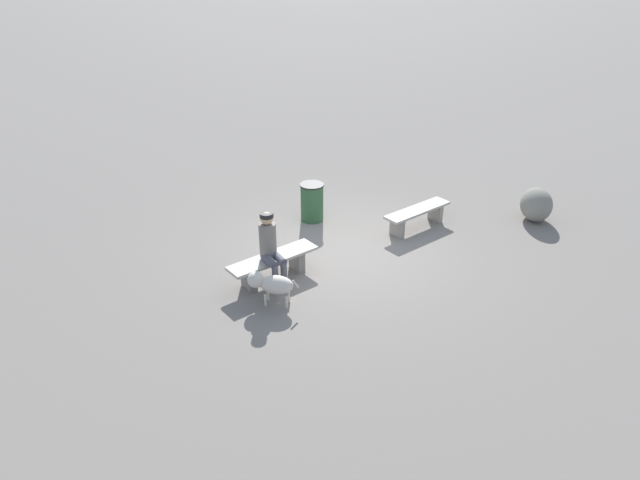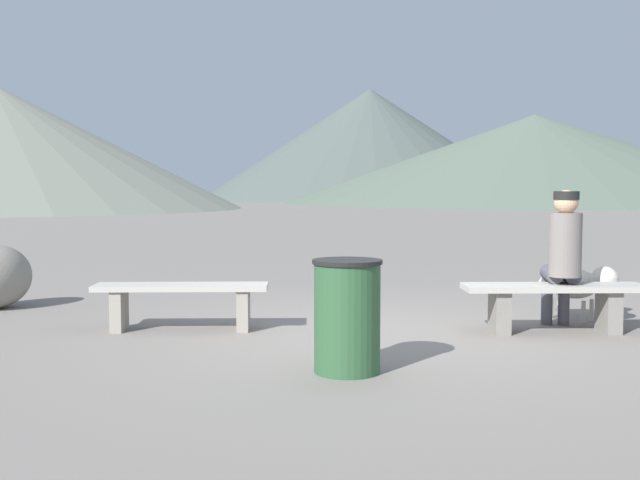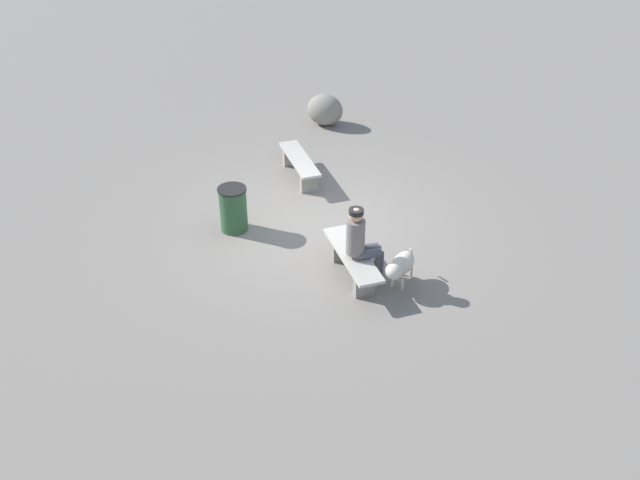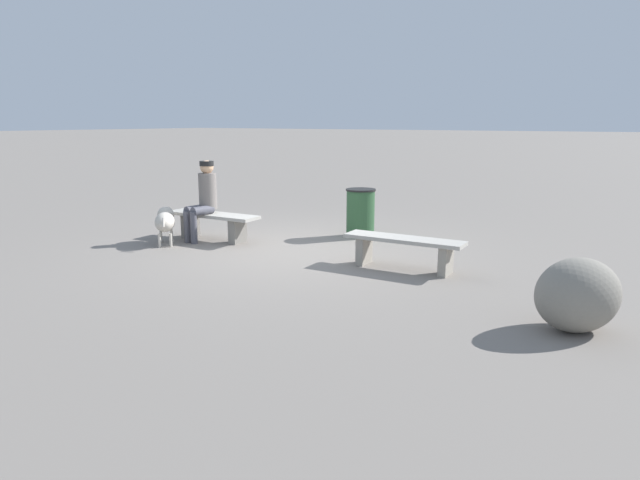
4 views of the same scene
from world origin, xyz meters
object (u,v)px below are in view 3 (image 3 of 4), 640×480
(dog, at_px, (401,266))
(bench_right, at_px, (353,260))
(bench_left, at_px, (300,164))
(seated_person, at_px, (361,239))
(trash_bin, at_px, (233,209))
(boulder, at_px, (325,110))

(dog, bearing_deg, bench_right, -78.93)
(bench_left, bearing_deg, seated_person, -1.80)
(bench_left, xyz_separation_m, trash_bin, (1.56, -1.62, 0.11))
(bench_right, xyz_separation_m, boulder, (-5.87, 1.25, 0.05))
(seated_person, xyz_separation_m, boulder, (-5.97, 1.16, -0.40))
(dog, bearing_deg, boulder, -140.21)
(trash_bin, xyz_separation_m, boulder, (-3.92, 2.84, -0.06))
(bench_left, distance_m, seated_person, 3.64)
(bench_right, xyz_separation_m, dog, (0.44, 0.65, 0.07))
(bench_left, xyz_separation_m, seated_person, (3.61, 0.06, 0.45))
(trash_bin, bearing_deg, dog, 43.03)
(bench_right, distance_m, trash_bin, 2.52)
(seated_person, bearing_deg, trash_bin, -136.04)
(dog, relative_size, trash_bin, 0.83)
(dog, height_order, trash_bin, trash_bin)
(bench_right, bearing_deg, bench_left, 176.72)
(seated_person, height_order, trash_bin, seated_person)
(bench_left, height_order, seated_person, seated_person)
(bench_left, relative_size, seated_person, 1.24)
(bench_right, relative_size, dog, 2.47)
(bench_right, height_order, trash_bin, trash_bin)
(seated_person, xyz_separation_m, trash_bin, (-2.05, -1.68, -0.34))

